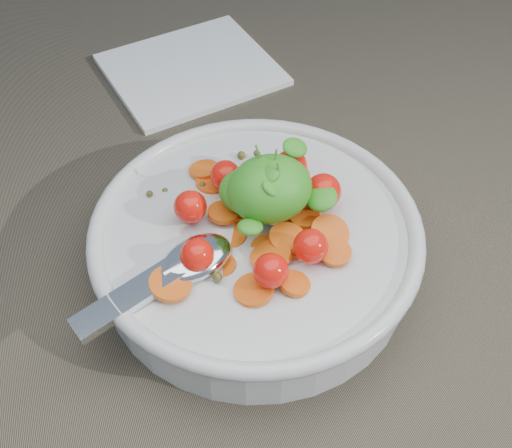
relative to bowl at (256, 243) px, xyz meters
name	(u,v)px	position (x,y,z in m)	size (l,w,h in m)	color
ground	(215,250)	(-0.03, 0.03, -0.03)	(6.00, 6.00, 0.00)	brown
bowl	(256,243)	(0.00, 0.00, 0.00)	(0.27, 0.25, 0.11)	silver
napkin	(191,70)	(0.02, 0.27, -0.03)	(0.17, 0.15, 0.01)	white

